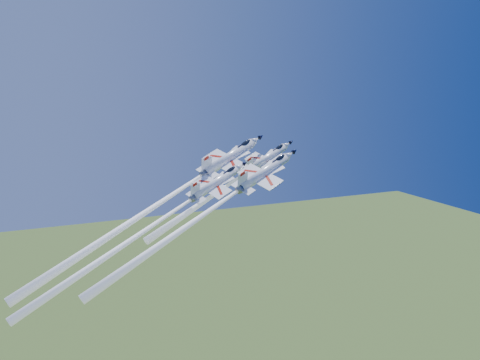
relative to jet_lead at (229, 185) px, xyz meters
name	(u,v)px	position (x,y,z in m)	size (l,w,h in m)	color
jet_lead	(229,185)	(0.00, 0.00, 0.00)	(30.90, 12.93, 25.98)	white
jet_left	(157,205)	(-15.64, 0.78, -3.11)	(45.58, 18.89, 41.16)	white
jet_right	(206,213)	(-8.75, -9.71, -3.10)	(38.59, 16.06, 33.16)	white
jet_slot	(147,229)	(-19.38, -5.25, -6.32)	(39.63, 16.40, 36.32)	white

